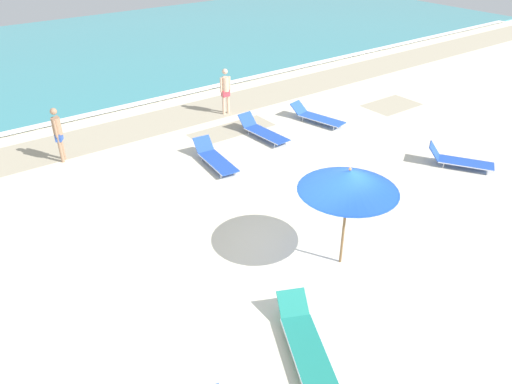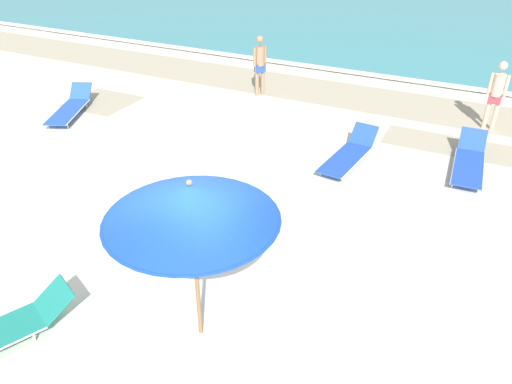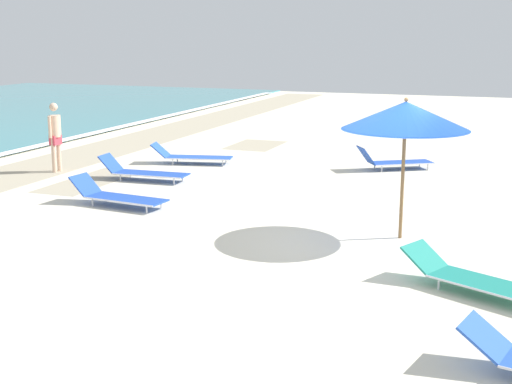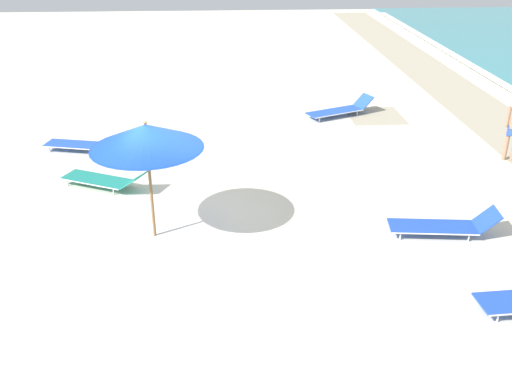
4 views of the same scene
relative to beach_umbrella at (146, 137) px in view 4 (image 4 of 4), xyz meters
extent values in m
cube|color=beige|center=(-0.55, 0.74, -2.20)|extent=(60.00, 60.00, 0.16)
cube|color=#B3A68B|center=(-7.31, 6.37, -2.12)|extent=(1.84, 1.72, 0.00)
cylinder|color=olive|center=(0.00, 0.00, -1.06)|extent=(0.06, 0.06, 2.13)
cone|color=blue|center=(0.00, 0.00, 0.01)|extent=(2.15, 2.15, 0.47)
cylinder|color=#13359C|center=(0.00, 0.00, -0.22)|extent=(2.09, 2.09, 0.01)
sphere|color=olive|center=(0.00, 0.00, 0.28)|extent=(0.07, 0.07, 0.07)
cube|color=blue|center=(0.29, 5.61, -1.95)|extent=(0.78, 1.78, 0.03)
cylinder|color=silver|center=(0.00, 5.65, -1.95)|extent=(0.22, 1.72, 0.03)
cylinder|color=silver|center=(0.59, 5.58, -1.95)|extent=(0.22, 1.72, 0.03)
cube|color=blue|center=(0.41, 6.67, -1.76)|extent=(0.62, 0.47, 0.41)
cylinder|color=silver|center=(-0.03, 4.97, -2.04)|extent=(0.03, 0.03, 0.16)
cylinder|color=silver|center=(0.47, 4.92, -2.04)|extent=(0.03, 0.03, 0.16)
cylinder|color=silver|center=(0.11, 6.31, -2.04)|extent=(0.03, 0.03, 0.16)
cylinder|color=silver|center=(0.62, 6.26, -2.04)|extent=(0.03, 0.03, 0.16)
cube|color=blue|center=(-4.82, -2.66, -1.95)|extent=(0.95, 1.73, 0.03)
cylinder|color=silver|center=(-5.11, -2.59, -1.95)|extent=(0.40, 1.60, 0.03)
cylinder|color=silver|center=(-4.53, -2.73, -1.95)|extent=(0.40, 1.60, 0.03)
cube|color=blue|center=(-4.59, -1.64, -1.80)|extent=(0.67, 0.59, 0.33)
cylinder|color=silver|center=(-5.21, -3.22, -2.04)|extent=(0.03, 0.03, 0.16)
cylinder|color=silver|center=(-4.72, -3.34, -2.04)|extent=(0.03, 0.03, 0.16)
cylinder|color=silver|center=(-4.93, -1.98, -2.04)|extent=(0.03, 0.03, 0.16)
cylinder|color=silver|center=(-4.43, -2.09, -2.04)|extent=(0.03, 0.03, 0.16)
cube|color=blue|center=(-7.30, 5.02, -1.95)|extent=(1.30, 1.95, 0.03)
cylinder|color=silver|center=(-7.58, 4.90, -1.95)|extent=(0.78, 1.72, 0.03)
cylinder|color=silver|center=(-7.03, 5.14, -1.95)|extent=(0.78, 1.72, 0.03)
cube|color=blue|center=(-7.76, 6.06, -1.77)|extent=(0.70, 0.63, 0.39)
cylinder|color=silver|center=(-7.24, 4.25, -2.04)|extent=(0.03, 0.03, 0.16)
cylinder|color=silver|center=(-6.77, 4.46, -2.04)|extent=(0.03, 0.03, 0.16)
cylinder|color=silver|center=(-7.83, 5.58, -2.04)|extent=(0.03, 0.03, 0.16)
cylinder|color=silver|center=(-7.36, 5.79, -2.04)|extent=(0.03, 0.03, 0.16)
cube|color=#1E8475|center=(-2.45, -1.62, -1.95)|extent=(1.25, 1.77, 0.03)
cylinder|color=silver|center=(-2.72, -1.50, -1.95)|extent=(0.74, 1.53, 0.03)
cylinder|color=silver|center=(-2.18, -1.75, -1.95)|extent=(0.74, 1.53, 0.03)
cube|color=#1E8475|center=(-2.00, -0.66, -1.79)|extent=(0.72, 0.67, 0.33)
cylinder|color=silver|center=(-2.96, -2.11, -2.04)|extent=(0.03, 0.03, 0.16)
cylinder|color=silver|center=(-2.50, -2.32, -2.04)|extent=(0.03, 0.03, 0.16)
cylinder|color=silver|center=(-2.41, -0.93, -2.04)|extent=(0.03, 0.03, 0.16)
cylinder|color=silver|center=(-1.94, -1.14, -2.04)|extent=(0.03, 0.03, 0.16)
cylinder|color=silver|center=(2.59, 5.70, -2.04)|extent=(0.03, 0.03, 0.16)
cylinder|color=silver|center=(3.10, 5.73, -2.04)|extent=(0.03, 0.03, 0.16)
cylinder|color=#A37A5B|center=(-3.47, 8.86, -1.67)|extent=(0.11, 0.11, 0.90)
cylinder|color=#A37A5B|center=(-3.51, 8.79, -0.95)|extent=(0.08, 0.08, 0.55)
camera|label=1|loc=(-6.96, -6.14, 5.05)|focal=35.00mm
camera|label=2|loc=(2.87, -4.11, 3.13)|focal=35.00mm
camera|label=3|loc=(-12.04, -1.82, 1.36)|focal=50.00mm
camera|label=4|loc=(10.13, 1.45, 3.71)|focal=40.00mm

